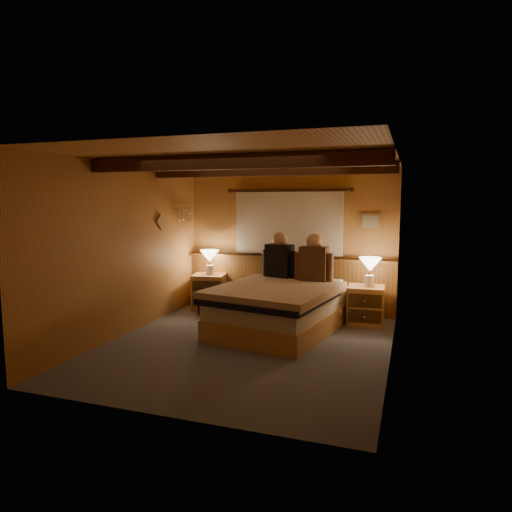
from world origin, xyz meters
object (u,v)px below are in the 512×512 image
at_px(bed, 278,308).
at_px(nightstand_right, 366,305).
at_px(duffel_bag, 217,306).
at_px(lamp_left, 210,257).
at_px(person_left, 279,258).
at_px(person_right, 314,261).
at_px(lamp_right, 370,266).
at_px(nightstand_left, 209,291).

xyz_separation_m(bed, nightstand_right, (1.16, 0.81, -0.06)).
distance_m(nightstand_right, duffel_bag, 2.38).
height_order(lamp_left, duffel_bag, lamp_left).
distance_m(person_left, person_right, 0.60).
relative_size(nightstand_right, lamp_right, 1.33).
distance_m(person_left, duffel_bag, 1.31).
bearing_deg(nightstand_right, lamp_left, 173.07).
relative_size(bed, lamp_left, 5.14).
xyz_separation_m(nightstand_right, person_left, (-1.35, -0.07, 0.67)).
bearing_deg(lamp_left, lamp_right, -3.78).
bearing_deg(nightstand_right, person_left, 179.88).
xyz_separation_m(lamp_right, person_left, (-1.40, -0.07, 0.07)).
height_order(nightstand_left, duffel_bag, nightstand_left).
distance_m(bed, nightstand_right, 1.41).
bearing_deg(lamp_right, duffel_bag, -173.81).
xyz_separation_m(bed, lamp_right, (1.20, 0.81, 0.55)).
xyz_separation_m(nightstand_right, lamp_left, (-2.68, 0.18, 0.61)).
xyz_separation_m(nightstand_right, person_right, (-0.76, -0.22, 0.67)).
bearing_deg(duffel_bag, lamp_left, 140.13).
relative_size(bed, nightstand_right, 3.74).
xyz_separation_m(bed, duffel_bag, (-1.21, 0.55, -0.18)).
distance_m(bed, nightstand_left, 1.84).
distance_m(bed, person_right, 0.94).
height_order(bed, lamp_left, lamp_left).
bearing_deg(bed, duffel_bag, 165.37).
xyz_separation_m(lamp_left, lamp_right, (2.73, -0.18, -0.00)).
height_order(lamp_right, person_left, person_left).
xyz_separation_m(nightstand_left, duffel_bag, (0.34, -0.45, -0.13)).
bearing_deg(person_right, bed, -120.00).
bearing_deg(nightstand_left, duffel_bag, -65.25).
height_order(lamp_left, person_left, person_left).
distance_m(bed, person_left, 0.99).
bearing_deg(nightstand_left, person_right, -24.05).
height_order(nightstand_left, person_left, person_left).
bearing_deg(lamp_left, bed, -33.12).
xyz_separation_m(bed, person_left, (-0.19, 0.74, 0.62)).
bearing_deg(nightstand_left, nightstand_right, -16.06).
relative_size(lamp_right, person_left, 0.60).
distance_m(nightstand_left, duffel_bag, 0.58).
bearing_deg(bed, lamp_left, 156.88).
bearing_deg(lamp_right, bed, -145.93).
xyz_separation_m(person_left, person_right, (0.58, -0.15, -0.00)).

